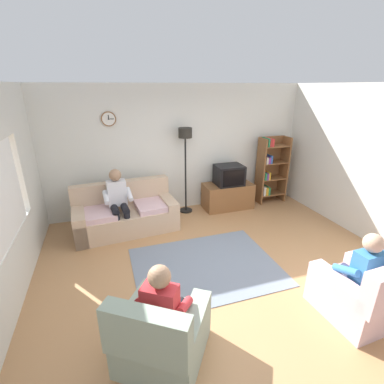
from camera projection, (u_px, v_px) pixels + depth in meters
The scene contains 13 objects.
ground_plane at pixel (228, 274), 4.19m from camera, with size 12.00×12.00×0.00m, color #B27F51.
back_wall_assembly at pixel (179, 149), 6.06m from camera, with size 6.20×0.17×2.70m.
couch at pixel (126, 215), 5.38m from camera, with size 1.97×1.03×0.90m.
tv_stand at pixel (228, 196), 6.37m from camera, with size 1.10×0.56×0.57m.
tv at pixel (229, 175), 6.17m from camera, with size 0.60×0.49×0.44m.
bookshelf at pixel (270, 170), 6.58m from camera, with size 0.68×0.36×1.56m.
floor_lamp at pixel (185, 147), 5.77m from camera, with size 0.28×0.28×1.85m.
armchair_near_window at pixel (162, 336), 2.81m from camera, with size 1.16×1.18×0.90m.
armchair_near_bookshelf at pixel (360, 295), 3.35m from camera, with size 0.84×0.91×0.90m.
area_rug at pixel (206, 266), 4.36m from camera, with size 2.20×1.70×0.01m, color slate.
person_on_couch at pixel (118, 199), 5.12m from camera, with size 0.54×0.56×1.24m.
person_in_left_armchair at pixel (164, 305), 2.77m from camera, with size 0.61×0.64×1.12m.
person_in_right_armchair at pixel (359, 269), 3.31m from camera, with size 0.52×0.55×1.12m.
Camera 1 is at (-1.59, -3.13, 2.65)m, focal length 26.05 mm.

